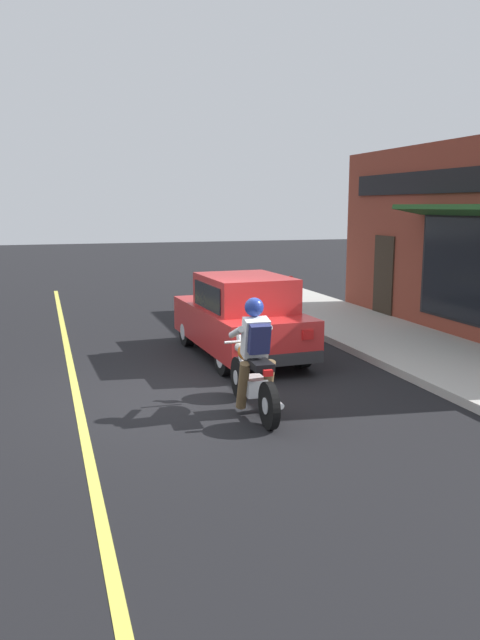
% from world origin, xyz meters
% --- Properties ---
extents(ground_plane, '(80.00, 80.00, 0.00)m').
position_xyz_m(ground_plane, '(0.00, 0.00, 0.00)').
color(ground_plane, black).
extents(sidewalk_curb, '(2.60, 22.00, 0.14)m').
position_xyz_m(sidewalk_curb, '(4.73, 3.00, 0.07)').
color(sidewalk_curb, '#ADAAA3').
rests_on(sidewalk_curb, ground).
extents(lane_stripe, '(0.12, 19.80, 0.01)m').
position_xyz_m(lane_stripe, '(-1.80, 3.00, 0.00)').
color(lane_stripe, '#D1C64C').
rests_on(lane_stripe, ground).
extents(storefront_building, '(1.25, 9.20, 4.20)m').
position_xyz_m(storefront_building, '(6.26, 2.37, 2.11)').
color(storefront_building, brown).
rests_on(storefront_building, ground).
extents(motorcycle_with_rider, '(0.56, 2.02, 1.62)m').
position_xyz_m(motorcycle_with_rider, '(0.51, -1.02, 0.68)').
color(motorcycle_with_rider, black).
rests_on(motorcycle_with_rider, ground).
extents(car_hatchback, '(1.80, 3.85, 1.57)m').
position_xyz_m(car_hatchback, '(1.35, 2.14, 0.77)').
color(car_hatchback, black).
rests_on(car_hatchback, ground).
extents(fire_hydrant, '(0.36, 0.24, 0.88)m').
position_xyz_m(fire_hydrant, '(4.05, 6.32, 0.57)').
color(fire_hydrant, red).
rests_on(fire_hydrant, sidewalk_curb).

